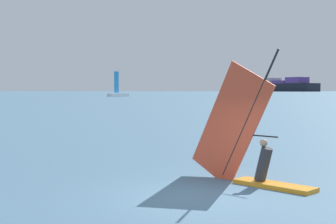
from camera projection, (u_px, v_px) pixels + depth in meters
name	position (u px, v px, depth m)	size (l,w,h in m)	color
ground_plane	(194.00, 196.00, 11.82)	(4000.00, 4000.00, 0.00)	#476B84
windsurfer	(250.00, 150.00, 13.41)	(4.08, 1.66, 4.07)	orange
cargo_ship	(269.00, 86.00, 847.77)	(193.90, 143.82, 38.61)	black
distant_headland	(334.00, 82.00, 1328.06)	(708.88, 328.12, 52.13)	#60665B
small_sailboat	(118.00, 94.00, 193.40)	(5.67, 9.82, 11.66)	white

